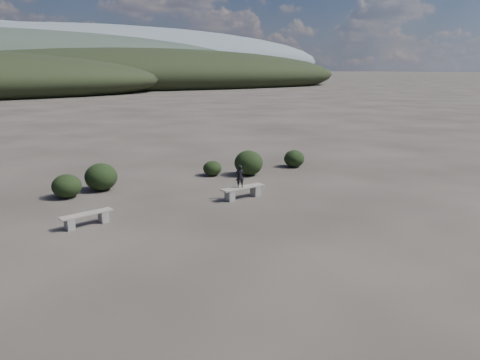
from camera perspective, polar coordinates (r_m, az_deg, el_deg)
ground at (r=14.12m, az=5.22°, el=-7.49°), size 1200.00×1200.00×0.00m
bench_left at (r=16.14m, az=-18.18°, el=-4.43°), size 1.78×0.70×0.44m
bench_right at (r=18.52m, az=0.35°, el=-1.39°), size 1.92×0.58×0.47m
seated_person at (r=18.29m, az=-0.01°, el=0.46°), size 0.38×0.33×0.90m
shrub_a at (r=19.82m, az=-20.38°, el=-0.70°), size 1.16×1.16×0.95m
shrub_b at (r=20.55m, az=-16.58°, el=0.37°), size 1.35×1.35×1.15m
shrub_c at (r=22.49m, az=-3.39°, el=1.43°), size 0.89×0.89×0.71m
shrub_d at (r=22.51m, az=1.06°, el=2.10°), size 1.37×1.37×1.20m
shrub_e at (r=24.59m, az=6.62°, el=2.61°), size 1.07×1.07×0.89m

